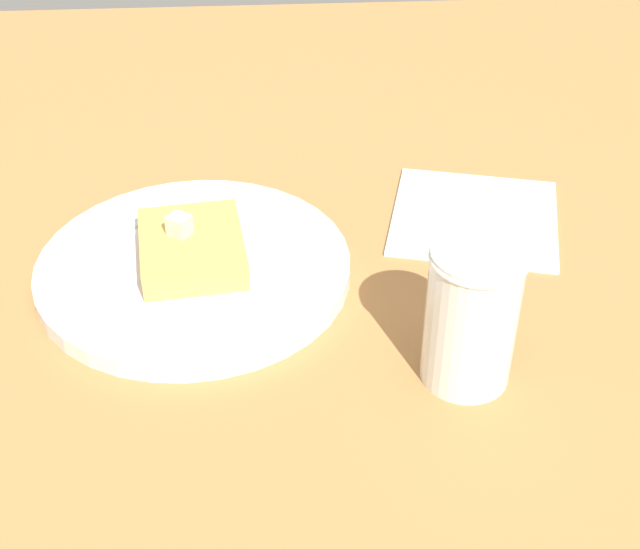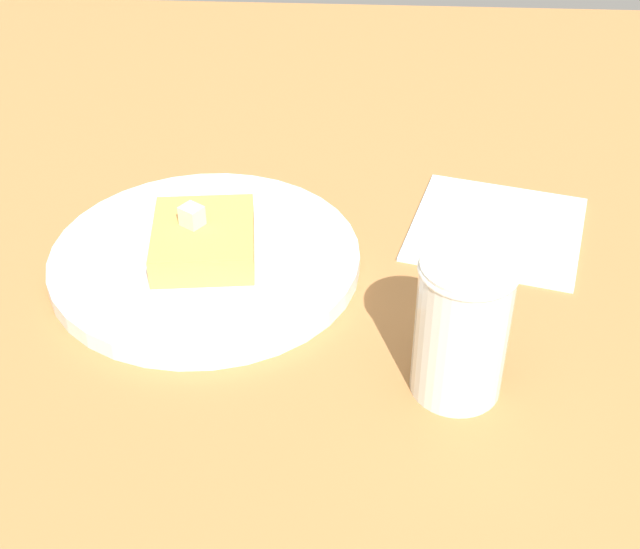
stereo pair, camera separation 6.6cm
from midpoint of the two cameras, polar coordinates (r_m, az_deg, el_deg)
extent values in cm
cube|color=#A8713E|center=(79.86, -6.83, 2.39)|extent=(110.58, 110.58, 1.90)
cylinder|color=silver|center=(73.71, -10.60, 0.31)|extent=(25.53, 25.53, 1.51)
torus|color=#2D4C6C|center=(73.50, -10.63, 0.53)|extent=(25.53, 25.53, 0.80)
cube|color=gold|center=(72.56, -10.77, 1.57)|extent=(9.25, 10.55, 2.48)
cube|color=beige|center=(71.79, -11.60, 3.03)|extent=(2.22, 2.17, 1.66)
cube|color=silver|center=(77.80, -15.66, 2.47)|extent=(8.84, 6.26, 0.36)
cube|color=silver|center=(79.75, -11.52, 4.08)|extent=(3.55, 3.38, 0.36)
cube|color=silver|center=(81.45, -9.93, 5.04)|extent=(2.85, 2.03, 0.36)
cube|color=silver|center=(81.03, -9.74, 4.88)|extent=(2.85, 2.03, 0.36)
cube|color=silver|center=(80.61, -9.55, 4.71)|extent=(2.85, 2.03, 0.36)
cube|color=silver|center=(80.19, -9.36, 4.55)|extent=(2.85, 2.03, 0.36)
cylinder|color=#46200D|center=(61.62, 6.55, -3.75)|extent=(5.81, 5.81, 8.03)
cylinder|color=silver|center=(60.78, 6.63, -2.81)|extent=(6.32, 6.32, 10.66)
torus|color=silver|center=(57.82, 6.97, 0.92)|extent=(6.57, 6.57, 0.50)
cube|color=#ACD1D9|center=(80.28, 7.61, 3.47)|extent=(17.66, 17.66, 0.30)
camera|label=1|loc=(0.03, -92.86, -2.14)|focal=50.00mm
camera|label=2|loc=(0.03, 87.14, 2.14)|focal=50.00mm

